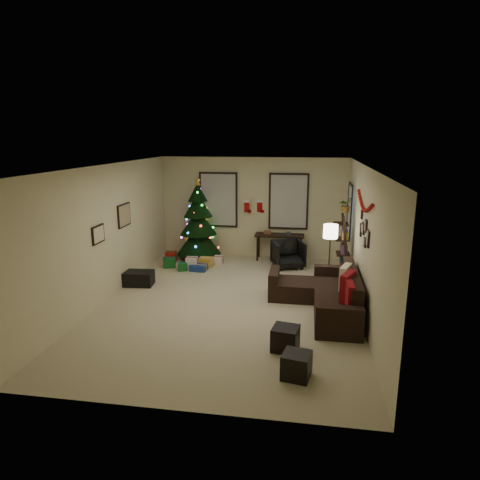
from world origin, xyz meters
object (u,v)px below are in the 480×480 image
Objects in this scene: christmas_tree at (198,225)px; sofa at (326,296)px; desk at (279,237)px; desk_chair at (288,254)px; bookshelf at (344,249)px.

sofa is at bearing -43.14° from christmas_tree.
desk_chair is (0.26, -0.65, -0.27)m from desk.
desk is (-1.12, 3.22, 0.35)m from sofa.
desk_chair is 1.59m from bookshelf.
sofa is (3.30, -3.10, -0.65)m from christmas_tree.
desk_chair is (2.44, -0.53, -0.57)m from christmas_tree.
christmas_tree is at bearing 159.84° from bookshelf.
bookshelf is (1.29, -0.84, 0.40)m from desk_chair.
desk_chair is at bearing -67.91° from desk.
sofa reaches higher than desk_chair.
christmas_tree reaches higher than desk_chair.
desk_chair is at bearing 146.77° from bookshelf.
desk is at bearing 109.25° from sofa.
desk is at bearing 136.10° from bookshelf.
sofa is 1.90× the size of desk.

